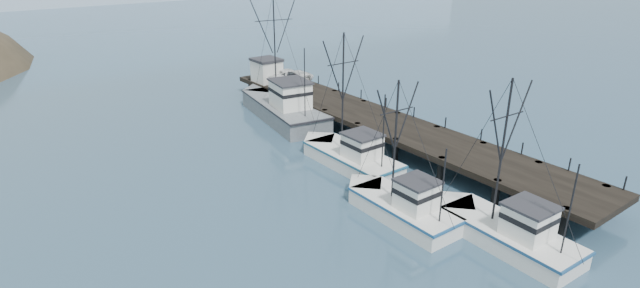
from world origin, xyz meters
The scene contains 9 objects.
ground centered at (0.00, 0.00, 0.00)m, with size 400.00×400.00×0.00m, color #2A465E.
pier centered at (14.00, 16.00, 1.69)m, with size 6.00×44.00×2.00m.
distant_ridge centered at (10.00, 170.00, 0.00)m, with size 360.00×40.00×26.00m, color #9EB2C6.
trawler_near centered at (7.71, -2.23, 0.82)m, with size 3.73×10.42×10.68m.
trawler_mid centered at (4.83, 3.88, 0.82)m, with size 3.32×9.58×9.77m.
trawler_far centered at (7.62, 12.59, 0.82)m, with size 3.58×10.97×11.32m.
work_vessel centered at (9.87, 26.46, 1.23)m, with size 6.87×15.94×13.22m.
pier_shed centered at (12.60, 34.00, 3.42)m, with size 3.00×3.20×2.80m.
pickup_truck centered at (14.69, 32.03, 2.79)m, with size 2.63×5.70×1.58m, color silver.
Camera 1 is at (-17.47, -16.72, 17.30)m, focal length 28.00 mm.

